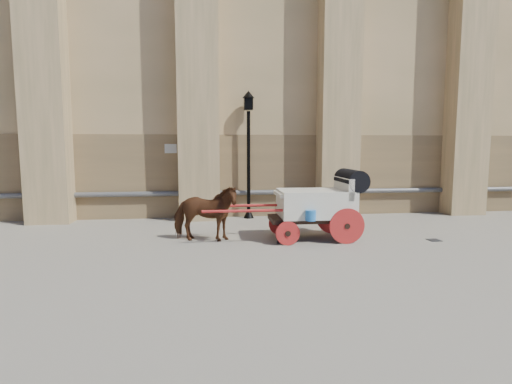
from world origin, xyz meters
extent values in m
plane|color=slate|center=(0.00, 0.00, 0.00)|extent=(90.00, 90.00, 0.00)
cube|color=tan|center=(2.00, 8.00, 9.00)|extent=(44.00, 8.00, 18.00)
cube|color=olive|center=(2.00, 4.15, 1.50)|extent=(44.00, 0.35, 3.00)
cylinder|color=#59595B|center=(2.00, 3.88, 0.90)|extent=(42.00, 0.18, 0.18)
cube|color=beige|center=(-2.00, 3.97, 2.50)|extent=(0.42, 0.04, 0.32)
imported|color=#592B17|center=(-0.81, 0.23, 0.77)|extent=(1.94, 1.17, 1.53)
cube|color=black|center=(2.13, 0.14, 0.58)|extent=(2.34, 1.09, 0.13)
cube|color=silver|center=(2.24, 0.14, 1.00)|extent=(2.03, 1.35, 0.74)
cube|color=silver|center=(3.03, 0.13, 1.43)|extent=(0.18, 1.32, 0.58)
cube|color=silver|center=(1.34, 0.16, 1.27)|extent=(0.39, 1.17, 0.11)
cylinder|color=black|center=(3.24, 0.13, 1.64)|extent=(0.61, 1.33, 0.59)
cylinder|color=red|center=(2.92, -0.52, 0.48)|extent=(0.95, 0.08, 0.95)
cylinder|color=red|center=(2.94, 0.79, 0.48)|extent=(0.95, 0.08, 0.95)
cylinder|color=red|center=(1.33, -0.50, 0.32)|extent=(0.64, 0.07, 0.63)
cylinder|color=red|center=(1.35, 0.81, 0.32)|extent=(0.64, 0.07, 0.63)
cylinder|color=red|center=(0.38, -0.31, 0.90)|extent=(2.54, 0.11, 0.07)
cylinder|color=red|center=(0.40, 0.65, 0.90)|extent=(2.54, 0.11, 0.07)
cylinder|color=blue|center=(1.91, -0.59, 0.79)|extent=(0.27, 0.27, 0.27)
cylinder|color=black|center=(0.75, 3.66, 1.91)|extent=(0.13, 0.13, 3.81)
cone|color=black|center=(0.75, 3.66, 0.19)|extent=(0.38, 0.38, 0.38)
cube|color=black|center=(0.75, 3.66, 4.07)|extent=(0.30, 0.30, 0.44)
cone|color=black|center=(0.75, 3.66, 4.39)|extent=(0.42, 0.42, 0.25)
cube|color=black|center=(1.27, -0.19, 0.01)|extent=(0.38, 0.38, 0.01)
cube|color=black|center=(5.44, -0.45, 0.01)|extent=(0.33, 0.33, 0.01)
camera|label=1|loc=(-0.74, -10.52, 2.55)|focal=28.00mm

